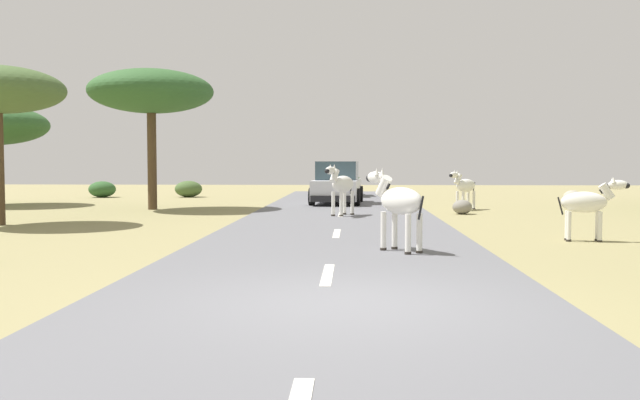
{
  "coord_description": "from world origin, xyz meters",
  "views": [
    {
      "loc": [
        0.09,
        -8.26,
        1.75
      ],
      "look_at": [
        -0.81,
        10.59,
        0.71
      ],
      "focal_mm": 38.4,
      "sensor_mm": 36.0,
      "label": 1
    }
  ],
  "objects_px": {
    "car_1": "(339,180)",
    "bush_1": "(188,189)",
    "zebra_3": "(398,202)",
    "zebra_1": "(588,203)",
    "rock_1": "(462,207)",
    "rock_0": "(573,197)",
    "zebra_0": "(341,185)",
    "tree_6": "(151,92)",
    "bush_0": "(102,189)",
    "zebra_2": "(464,186)",
    "car_0": "(337,184)"
  },
  "relations": [
    {
      "from": "car_0",
      "to": "bush_1",
      "type": "bearing_deg",
      "value": -33.96
    },
    {
      "from": "car_0",
      "to": "rock_1",
      "type": "height_order",
      "value": "car_0"
    },
    {
      "from": "zebra_3",
      "to": "bush_1",
      "type": "distance_m",
      "value": 22.97
    },
    {
      "from": "zebra_1",
      "to": "tree_6",
      "type": "height_order",
      "value": "tree_6"
    },
    {
      "from": "zebra_0",
      "to": "zebra_3",
      "type": "relative_size",
      "value": 1.04
    },
    {
      "from": "zebra_3",
      "to": "rock_1",
      "type": "distance_m",
      "value": 10.63
    },
    {
      "from": "car_0",
      "to": "zebra_0",
      "type": "bearing_deg",
      "value": 95.64
    },
    {
      "from": "bush_1",
      "to": "car_1",
      "type": "bearing_deg",
      "value": 6.37
    },
    {
      "from": "zebra_2",
      "to": "bush_1",
      "type": "relative_size",
      "value": 1.07
    },
    {
      "from": "car_1",
      "to": "bush_0",
      "type": "bearing_deg",
      "value": 2.41
    },
    {
      "from": "bush_0",
      "to": "rock_1",
      "type": "relative_size",
      "value": 2.05
    },
    {
      "from": "zebra_1",
      "to": "tree_6",
      "type": "xyz_separation_m",
      "value": [
        -12.63,
        9.67,
        3.49
      ]
    },
    {
      "from": "zebra_0",
      "to": "zebra_3",
      "type": "bearing_deg",
      "value": 125.78
    },
    {
      "from": "car_0",
      "to": "bush_1",
      "type": "distance_m",
      "value": 9.59
    },
    {
      "from": "tree_6",
      "to": "rock_1",
      "type": "distance_m",
      "value": 11.99
    },
    {
      "from": "car_1",
      "to": "bush_0",
      "type": "distance_m",
      "value": 11.92
    },
    {
      "from": "zebra_2",
      "to": "bush_0",
      "type": "bearing_deg",
      "value": 18.75
    },
    {
      "from": "car_1",
      "to": "rock_0",
      "type": "height_order",
      "value": "car_1"
    },
    {
      "from": "zebra_2",
      "to": "rock_1",
      "type": "distance_m",
      "value": 2.29
    },
    {
      "from": "tree_6",
      "to": "rock_1",
      "type": "xyz_separation_m",
      "value": [
        11.14,
        -1.75,
        -4.09
      ]
    },
    {
      "from": "zebra_1",
      "to": "bush_0",
      "type": "xyz_separation_m",
      "value": [
        -17.75,
        18.34,
        -0.45
      ]
    },
    {
      "from": "zebra_0",
      "to": "bush_1",
      "type": "bearing_deg",
      "value": -29.52
    },
    {
      "from": "zebra_1",
      "to": "rock_1",
      "type": "distance_m",
      "value": 8.08
    },
    {
      "from": "zebra_3",
      "to": "rock_0",
      "type": "relative_size",
      "value": 2.07
    },
    {
      "from": "zebra_2",
      "to": "rock_1",
      "type": "xyz_separation_m",
      "value": [
        -0.42,
        -2.16,
        -0.64
      ]
    },
    {
      "from": "bush_0",
      "to": "car_1",
      "type": "bearing_deg",
      "value": 6.14
    },
    {
      "from": "car_1",
      "to": "bush_0",
      "type": "relative_size",
      "value": 3.3
    },
    {
      "from": "zebra_1",
      "to": "rock_1",
      "type": "xyz_separation_m",
      "value": [
        -1.49,
        7.92,
        -0.61
      ]
    },
    {
      "from": "zebra_1",
      "to": "zebra_2",
      "type": "distance_m",
      "value": 10.14
    },
    {
      "from": "zebra_3",
      "to": "rock_0",
      "type": "distance_m",
      "value": 18.48
    },
    {
      "from": "zebra_3",
      "to": "tree_6",
      "type": "xyz_separation_m",
      "value": [
        -8.29,
        11.96,
        3.34
      ]
    },
    {
      "from": "car_1",
      "to": "tree_6",
      "type": "bearing_deg",
      "value": 52.2
    },
    {
      "from": "bush_0",
      "to": "rock_1",
      "type": "distance_m",
      "value": 19.31
    },
    {
      "from": "tree_6",
      "to": "bush_1",
      "type": "relative_size",
      "value": 3.76
    },
    {
      "from": "tree_6",
      "to": "bush_0",
      "type": "relative_size",
      "value": 3.84
    },
    {
      "from": "zebra_3",
      "to": "rock_1",
      "type": "relative_size",
      "value": 2.42
    },
    {
      "from": "tree_6",
      "to": "bush_0",
      "type": "distance_m",
      "value": 10.81
    },
    {
      "from": "bush_0",
      "to": "tree_6",
      "type": "bearing_deg",
      "value": -59.41
    },
    {
      "from": "zebra_1",
      "to": "tree_6",
      "type": "relative_size",
      "value": 0.29
    },
    {
      "from": "zebra_0",
      "to": "tree_6",
      "type": "height_order",
      "value": "tree_6"
    },
    {
      "from": "zebra_3",
      "to": "car_1",
      "type": "distance_m",
      "value": 21.96
    },
    {
      "from": "bush_1",
      "to": "rock_0",
      "type": "relative_size",
      "value": 1.79
    },
    {
      "from": "zebra_3",
      "to": "bush_1",
      "type": "relative_size",
      "value": 1.16
    },
    {
      "from": "zebra_2",
      "to": "car_1",
      "type": "distance_m",
      "value": 10.69
    },
    {
      "from": "zebra_0",
      "to": "zebra_2",
      "type": "relative_size",
      "value": 1.12
    },
    {
      "from": "zebra_2",
      "to": "tree_6",
      "type": "xyz_separation_m",
      "value": [
        -11.55,
        -0.41,
        3.46
      ]
    },
    {
      "from": "zebra_3",
      "to": "car_1",
      "type": "bearing_deg",
      "value": 57.66
    },
    {
      "from": "zebra_0",
      "to": "bush_0",
      "type": "distance_m",
      "value": 17.06
    },
    {
      "from": "car_1",
      "to": "bush_1",
      "type": "distance_m",
      "value": 7.63
    },
    {
      "from": "tree_6",
      "to": "zebra_0",
      "type": "bearing_deg",
      "value": -24.71
    }
  ]
}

